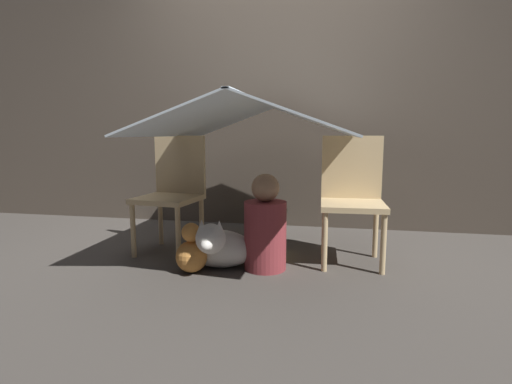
% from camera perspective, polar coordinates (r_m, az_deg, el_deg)
% --- Properties ---
extents(ground_plane, '(8.80, 8.80, 0.00)m').
position_cam_1_polar(ground_plane, '(2.81, -0.25, -9.75)').
color(ground_plane, '#47423D').
extents(wall_back, '(7.00, 0.05, 2.50)m').
position_cam_1_polar(wall_back, '(3.81, 3.23, 14.00)').
color(wall_back, '#4C4238').
rests_on(wall_back, ground_plane).
extents(chair_left, '(0.46, 0.46, 0.86)m').
position_cam_1_polar(chair_left, '(3.03, -11.78, 0.44)').
color(chair_left, '#D1B27F').
rests_on(chair_left, ground_plane).
extents(chair_right, '(0.43, 0.43, 0.86)m').
position_cam_1_polar(chair_right, '(2.79, 13.56, -0.27)').
color(chair_right, '#D1B27F').
rests_on(chair_right, ground_plane).
extents(sheet_canopy, '(1.31, 1.54, 0.25)m').
position_cam_1_polar(sheet_canopy, '(2.74, 0.00, 10.58)').
color(sheet_canopy, silver).
extents(person_front, '(0.27, 0.27, 0.62)m').
position_cam_1_polar(person_front, '(2.58, 1.33, -5.23)').
color(person_front, maroon).
rests_on(person_front, ground_plane).
extents(dog, '(0.47, 0.44, 0.35)m').
position_cam_1_polar(dog, '(2.62, -5.54, -7.74)').
color(dog, silver).
rests_on(dog, ground_plane).
extents(floor_cushion, '(0.33, 0.27, 0.10)m').
position_cam_1_polar(floor_cushion, '(2.93, -0.70, -7.97)').
color(floor_cushion, '#E5CC66').
rests_on(floor_cushion, ground_plane).
extents(plush_toy, '(0.20, 0.20, 0.32)m').
position_cam_1_polar(plush_toy, '(2.59, -9.19, -8.49)').
color(plush_toy, '#D88C3F').
rests_on(plush_toy, ground_plane).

